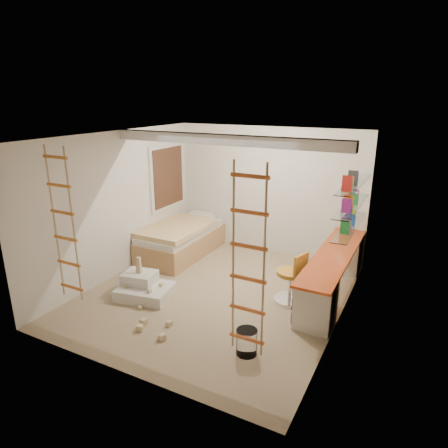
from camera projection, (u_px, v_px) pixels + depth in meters
The scene contains 15 objects.
floor at pixel (216, 294), 6.69m from camera, with size 4.50×4.50×0.00m, color #968160.
ceiling_beam at pixel (224, 140), 6.16m from camera, with size 4.00×0.18×0.16m, color white.
window_frame at pixel (167, 177), 8.34m from camera, with size 0.06×1.15×1.35m, color white.
window_blind at pixel (169, 177), 8.32m from camera, with size 0.02×1.00×1.20m, color #4C2D1E.
rope_ladder_left at pixel (64, 226), 5.33m from camera, with size 0.41×0.04×2.13m, color #BD6E20, non-canonical shape.
rope_ladder_right at pixel (248, 263), 4.15m from camera, with size 0.41×0.04×2.13m, color #E05A26, non-canonical shape.
waste_bin at pixel (247, 342), 5.10m from camera, with size 0.27×0.27×0.34m, color white.
desk at pixel (333, 273), 6.53m from camera, with size 0.56×2.80×0.75m.
shelves at pixel (352, 206), 6.36m from camera, with size 0.25×1.80×0.71m.
bed at pixel (181, 239), 8.27m from camera, with size 1.02×2.00×0.69m.
task_lamp at pixel (346, 215), 7.14m from camera, with size 0.14×0.36×0.57m.
swivel_chair at pixel (291, 284), 6.35m from camera, with size 0.64×0.64×0.86m.
play_platform at pixel (144, 288), 6.59m from camera, with size 0.96×0.81×0.38m.
toy_blocks at pixel (145, 295), 6.17m from camera, with size 1.27×1.06×0.65m.
books at pixel (353, 199), 6.32m from camera, with size 0.14×0.64×0.92m.
Camera 1 is at (2.89, -5.26, 3.18)m, focal length 32.00 mm.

